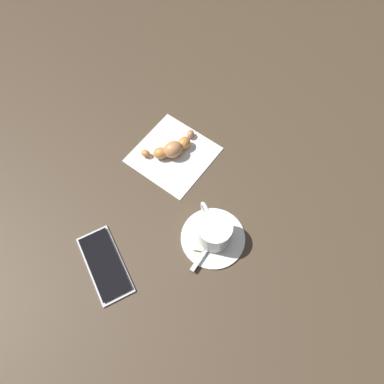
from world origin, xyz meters
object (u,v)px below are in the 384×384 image
at_px(sugar_packet, 200,235).
at_px(croissant, 172,148).
at_px(cell_phone, 105,264).
at_px(saucer, 213,238).
at_px(teaspoon, 213,238).
at_px(napkin, 173,154).
at_px(espresso_cup, 214,230).

bearing_deg(sugar_packet, croissant, -155.52).
distance_m(sugar_packet, cell_phone, 0.20).
height_order(saucer, cell_phone, same).
xyz_separation_m(croissant, cell_phone, (0.13, -0.26, -0.02)).
relative_size(teaspoon, cell_phone, 0.72).
xyz_separation_m(saucer, teaspoon, (0.00, -0.00, 0.01)).
bearing_deg(sugar_packet, teaspoon, 81.59).
relative_size(saucer, napkin, 0.80).
bearing_deg(croissant, napkin, -15.49).
xyz_separation_m(espresso_cup, napkin, (-0.21, 0.05, -0.04)).
xyz_separation_m(espresso_cup, sugar_packet, (-0.02, -0.02, -0.03)).
xyz_separation_m(teaspoon, sugar_packet, (-0.02, -0.02, 0.00)).
relative_size(saucer, cell_phone, 0.82).
bearing_deg(napkin, teaspoon, -14.97).
bearing_deg(saucer, sugar_packet, -135.52).
xyz_separation_m(teaspoon, croissant, (-0.22, 0.06, 0.01)).
distance_m(saucer, espresso_cup, 0.03).
bearing_deg(espresso_cup, teaspoon, -35.69).
relative_size(espresso_cup, cell_phone, 0.62).
height_order(espresso_cup, sugar_packet, espresso_cup).
distance_m(espresso_cup, napkin, 0.22).
xyz_separation_m(saucer, croissant, (-0.22, 0.06, 0.02)).
relative_size(sugar_packet, cell_phone, 0.43).
xyz_separation_m(napkin, cell_phone, (0.13, -0.26, 0.00)).
relative_size(saucer, sugar_packet, 1.92).
height_order(sugar_packet, napkin, sugar_packet).
distance_m(teaspoon, croissant, 0.23).
bearing_deg(teaspoon, saucer, 147.20).
xyz_separation_m(saucer, sugar_packet, (-0.02, -0.02, 0.01)).
distance_m(espresso_cup, croissant, 0.22).
distance_m(espresso_cup, cell_phone, 0.23).
bearing_deg(cell_phone, teaspoon, 65.78).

